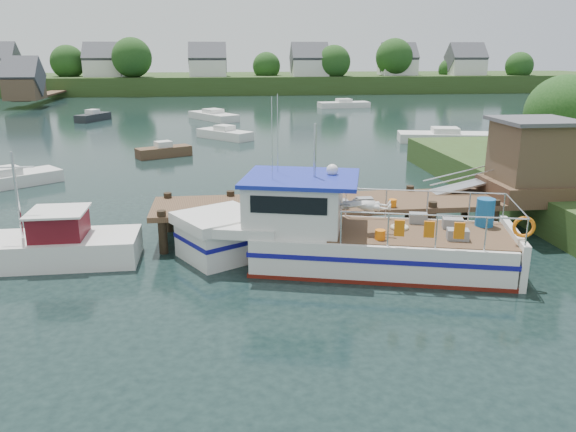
{
  "coord_description": "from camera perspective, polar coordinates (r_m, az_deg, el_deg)",
  "views": [
    {
      "loc": [
        -3.33,
        -20.78,
        7.04
      ],
      "look_at": [
        -1.0,
        -1.5,
        1.3
      ],
      "focal_mm": 35.0,
      "sensor_mm": 36.0,
      "label": 1
    }
  ],
  "objects": [
    {
      "name": "dock",
      "position": [
        23.5,
        18.08,
        3.86
      ],
      "size": [
        16.6,
        3.0,
        4.78
      ],
      "color": "#503826",
      "rests_on": "ground"
    },
    {
      "name": "work_boat",
      "position": [
        21.02,
        -24.18,
        -2.83
      ],
      "size": [
        7.37,
        2.31,
        3.89
      ],
      "rotation": [
        0.0,
        0.0,
        0.01
      ],
      "color": "silver",
      "rests_on": "ground"
    },
    {
      "name": "far_shore",
      "position": [
        103.32,
        -5.18,
        13.66
      ],
      "size": [
        140.0,
        42.55,
        9.22
      ],
      "color": "#2D451C",
      "rests_on": "ground"
    },
    {
      "name": "moored_b",
      "position": [
        47.24,
        -6.45,
        8.3
      ],
      "size": [
        4.76,
        4.88,
        1.12
      ],
      "rotation": [
        0.0,
        0.0,
        -0.2
      ],
      "color": "silver",
      "rests_on": "ground"
    },
    {
      "name": "moored_c",
      "position": [
        47.01,
        15.64,
        7.77
      ],
      "size": [
        7.64,
        3.92,
        1.15
      ],
      "rotation": [
        0.0,
        0.0,
        -0.38
      ],
      "color": "silver",
      "rests_on": "ground"
    },
    {
      "name": "moored_far",
      "position": [
        73.81,
        5.69,
        11.23
      ],
      "size": [
        6.73,
        2.96,
        1.11
      ],
      "rotation": [
        0.0,
        0.0,
        0.38
      ],
      "color": "silver",
      "rests_on": "ground"
    },
    {
      "name": "moored_e",
      "position": [
        62.6,
        -19.19,
        9.51
      ],
      "size": [
        3.15,
        4.48,
        1.18
      ],
      "rotation": [
        0.0,
        0.0,
        -0.27
      ],
      "color": "black",
      "rests_on": "ground"
    },
    {
      "name": "ground_plane",
      "position": [
        22.19,
        2.1,
        -2.04
      ],
      "size": [
        160.0,
        160.0,
        0.0
      ],
      "primitive_type": "plane",
      "color": "black"
    },
    {
      "name": "moored_a",
      "position": [
        33.79,
        -26.86,
        3.32
      ],
      "size": [
        5.65,
        5.01,
        1.04
      ],
      "rotation": [
        0.0,
        0.0,
        0.32
      ],
      "color": "silver",
      "rests_on": "ground"
    },
    {
      "name": "lobster_boat",
      "position": [
        19.05,
        5.03,
        -1.98
      ],
      "size": [
        11.76,
        5.93,
        5.7
      ],
      "rotation": [
        0.0,
        0.0,
        -0.27
      ],
      "color": "silver",
      "rests_on": "ground"
    },
    {
      "name": "moored_rowboat",
      "position": [
        39.78,
        -12.5,
        6.46
      ],
      "size": [
        3.87,
        2.77,
        1.08
      ],
      "rotation": [
        0.0,
        0.0,
        -0.06
      ],
      "color": "#503826",
      "rests_on": "ground"
    },
    {
      "name": "moored_d",
      "position": [
        60.66,
        -7.6,
        10.06
      ],
      "size": [
        5.46,
        6.94,
        1.14
      ],
      "rotation": [
        0.0,
        0.0,
        0.02
      ],
      "color": "silver",
      "rests_on": "ground"
    }
  ]
}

